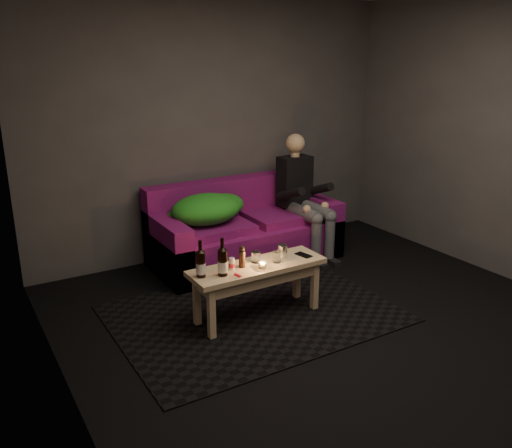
# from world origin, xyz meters

# --- Properties ---
(floor) EXTENTS (4.50, 4.50, 0.00)m
(floor) POSITION_xyz_m (0.00, 0.00, 0.00)
(floor) COLOR black
(floor) RESTS_ON ground
(room) EXTENTS (4.50, 4.50, 4.50)m
(room) POSITION_xyz_m (0.00, 0.47, 1.64)
(room) COLOR silver
(room) RESTS_ON ground
(rug) EXTENTS (2.24, 1.63, 0.01)m
(rug) POSITION_xyz_m (-0.45, 0.71, 0.01)
(rug) COLOR black
(rug) RESTS_ON floor
(sofa) EXTENTS (1.88, 0.85, 0.81)m
(sofa) POSITION_xyz_m (0.07, 1.82, 0.29)
(sofa) COLOR #700F5B
(sofa) RESTS_ON floor
(green_blanket) EXTENTS (0.83, 0.56, 0.28)m
(green_blanket) POSITION_xyz_m (-0.32, 1.81, 0.61)
(green_blanket) COLOR #328E19
(green_blanket) RESTS_ON sofa
(person) EXTENTS (0.34, 0.78, 1.25)m
(person) POSITION_xyz_m (0.69, 1.66, 0.65)
(person) COLOR black
(person) RESTS_ON sofa
(coffee_table) EXTENTS (1.12, 0.36, 0.46)m
(coffee_table) POSITION_xyz_m (-0.45, 0.66, 0.37)
(coffee_table) COLOR tan
(coffee_table) RESTS_ON rug
(beer_bottle_a) EXTENTS (0.07, 0.07, 0.29)m
(beer_bottle_a) POSITION_xyz_m (-0.94, 0.67, 0.56)
(beer_bottle_a) COLOR black
(beer_bottle_a) RESTS_ON coffee_table
(beer_bottle_b) EXTENTS (0.07, 0.07, 0.30)m
(beer_bottle_b) POSITION_xyz_m (-0.79, 0.61, 0.57)
(beer_bottle_b) COLOR black
(beer_bottle_b) RESTS_ON coffee_table
(salt_shaker) EXTENTS (0.05, 0.05, 0.09)m
(salt_shaker) POSITION_xyz_m (-0.67, 0.68, 0.50)
(salt_shaker) COLOR silver
(salt_shaker) RESTS_ON coffee_table
(pepper_mill) EXTENTS (0.07, 0.07, 0.13)m
(pepper_mill) POSITION_xyz_m (-0.58, 0.68, 0.52)
(pepper_mill) COLOR black
(pepper_mill) RESTS_ON coffee_table
(tumbler_back) EXTENTS (0.08, 0.08, 0.09)m
(tumbler_back) POSITION_xyz_m (-0.44, 0.72, 0.50)
(tumbler_back) COLOR white
(tumbler_back) RESTS_ON coffee_table
(tealight) EXTENTS (0.07, 0.07, 0.05)m
(tealight) POSITION_xyz_m (-0.46, 0.58, 0.48)
(tealight) COLOR white
(tealight) RESTS_ON coffee_table
(tumbler_front) EXTENTS (0.09, 0.09, 0.09)m
(tumbler_front) POSITION_xyz_m (-0.30, 0.63, 0.50)
(tumbler_front) COLOR white
(tumbler_front) RESTS_ON coffee_table
(steel_cup) EXTENTS (0.09, 0.09, 0.11)m
(steel_cup) POSITION_xyz_m (-0.21, 0.68, 0.51)
(steel_cup) COLOR silver
(steel_cup) RESTS_ON coffee_table
(smartphone) EXTENTS (0.10, 0.15, 0.01)m
(smartphone) POSITION_xyz_m (-0.03, 0.64, 0.46)
(smartphone) COLOR black
(smartphone) RESTS_ON coffee_table
(red_lighter) EXTENTS (0.03, 0.07, 0.01)m
(red_lighter) POSITION_xyz_m (-0.70, 0.54, 0.46)
(red_lighter) COLOR red
(red_lighter) RESTS_ON coffee_table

